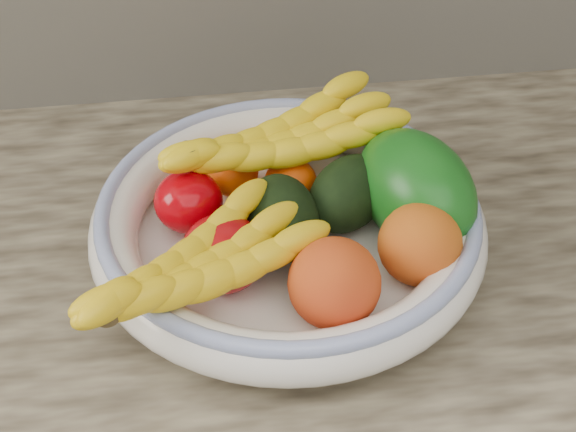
# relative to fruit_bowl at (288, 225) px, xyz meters

# --- Properties ---
(fruit_bowl) EXTENTS (0.39, 0.39, 0.08)m
(fruit_bowl) POSITION_rel_fruit_bowl_xyz_m (0.00, 0.00, 0.00)
(fruit_bowl) COLOR white
(fruit_bowl) RESTS_ON kitchen_counter
(clementine_back_left) EXTENTS (0.06, 0.06, 0.05)m
(clementine_back_left) POSITION_rel_fruit_bowl_xyz_m (-0.05, 0.08, 0.01)
(clementine_back_left) COLOR #FF5B05
(clementine_back_left) RESTS_ON fruit_bowl
(clementine_back_right) EXTENTS (0.07, 0.07, 0.05)m
(clementine_back_right) POSITION_rel_fruit_bowl_xyz_m (0.02, 0.12, 0.01)
(clementine_back_right) COLOR #F55D05
(clementine_back_right) RESTS_ON fruit_bowl
(clementine_back_mid) EXTENTS (0.07, 0.07, 0.05)m
(clementine_back_mid) POSITION_rel_fruit_bowl_xyz_m (0.01, 0.06, 0.01)
(clementine_back_mid) COLOR #F44D05
(clementine_back_mid) RESTS_ON fruit_bowl
(tomato_left) EXTENTS (0.08, 0.08, 0.06)m
(tomato_left) POSITION_rel_fruit_bowl_xyz_m (-0.10, 0.03, 0.01)
(tomato_left) COLOR #B00008
(tomato_left) RESTS_ON fruit_bowl
(tomato_near_left) EXTENTS (0.10, 0.10, 0.07)m
(tomato_near_left) POSITION_rel_fruit_bowl_xyz_m (-0.07, -0.05, 0.01)
(tomato_near_left) COLOR #A1070B
(tomato_near_left) RESTS_ON fruit_bowl
(avocado_center) EXTENTS (0.08, 0.11, 0.07)m
(avocado_center) POSITION_rel_fruit_bowl_xyz_m (-0.01, -0.01, 0.02)
(avocado_center) COLOR black
(avocado_center) RESTS_ON fruit_bowl
(avocado_right) EXTENTS (0.12, 0.12, 0.07)m
(avocado_right) POSITION_rel_fruit_bowl_xyz_m (0.06, 0.02, 0.02)
(avocado_right) COLOR black
(avocado_right) RESTS_ON fruit_bowl
(green_mango) EXTENTS (0.17, 0.19, 0.13)m
(green_mango) POSITION_rel_fruit_bowl_xyz_m (0.13, 0.00, 0.03)
(green_mango) COLOR #0F5110
(green_mango) RESTS_ON fruit_bowl
(peach_front) EXTENTS (0.09, 0.09, 0.08)m
(peach_front) POSITION_rel_fruit_bowl_xyz_m (0.03, -0.10, 0.02)
(peach_front) COLOR orange
(peach_front) RESTS_ON fruit_bowl
(peach_right) EXTENTS (0.10, 0.10, 0.08)m
(peach_right) POSITION_rel_fruit_bowl_xyz_m (0.12, -0.07, 0.02)
(peach_right) COLOR orange
(peach_right) RESTS_ON fruit_bowl
(banana_bunch_back) EXTENTS (0.29, 0.19, 0.08)m
(banana_bunch_back) POSITION_rel_fruit_bowl_xyz_m (0.00, 0.08, 0.04)
(banana_bunch_back) COLOR yellow
(banana_bunch_back) RESTS_ON fruit_bowl
(banana_bunch_front) EXTENTS (0.27, 0.24, 0.07)m
(banana_bunch_front) POSITION_rel_fruit_bowl_xyz_m (-0.09, -0.09, 0.03)
(banana_bunch_front) COLOR yellow
(banana_bunch_front) RESTS_ON fruit_bowl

